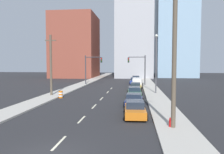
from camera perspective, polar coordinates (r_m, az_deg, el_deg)
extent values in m
cube|color=#ADA89E|center=(56.65, -5.94, -1.10)|extent=(2.83, 89.86, 0.17)
cube|color=#ADA89E|center=(55.47, 9.09, -1.23)|extent=(2.83, 89.86, 0.17)
cube|color=beige|center=(13.89, -13.64, -16.35)|extent=(0.16, 2.40, 0.01)
cube|color=beige|center=(18.86, -7.95, -10.91)|extent=(0.16, 2.40, 0.01)
cube|color=beige|center=(24.18, -4.70, -7.65)|extent=(0.16, 2.40, 0.01)
cube|color=beige|center=(29.27, -2.76, -5.66)|extent=(0.16, 2.40, 0.01)
cube|color=beige|center=(35.73, -1.12, -3.97)|extent=(0.16, 2.40, 0.01)
cube|color=beige|center=(40.96, -0.18, -3.00)|extent=(0.16, 2.40, 0.01)
cube|color=brown|center=(75.62, -9.49, 7.87)|extent=(14.00, 16.00, 20.80)
cube|color=#A8A8AD|center=(77.41, 5.83, 11.67)|extent=(12.00, 20.00, 31.17)
cube|color=#8CADC6|center=(82.56, 15.84, 11.43)|extent=(13.00, 20.00, 32.26)
cylinder|color=#38383D|center=(48.05, -6.92, 1.79)|extent=(0.24, 0.24, 6.43)
cylinder|color=#38383D|center=(47.68, -4.88, 5.18)|extent=(3.50, 0.16, 0.16)
cube|color=black|center=(47.36, -2.79, 4.44)|extent=(0.34, 0.32, 1.10)
cylinder|color=red|center=(47.20, -2.83, 4.85)|extent=(0.22, 0.04, 0.22)
cylinder|color=#593F0C|center=(47.19, -2.83, 4.44)|extent=(0.22, 0.04, 0.22)
cylinder|color=#0C3F14|center=(47.19, -2.82, 4.03)|extent=(0.22, 0.04, 0.22)
cylinder|color=#38383D|center=(46.85, 8.61, 1.73)|extent=(0.24, 0.24, 6.43)
cylinder|color=#38383D|center=(46.80, 6.49, 5.20)|extent=(3.50, 0.16, 0.16)
cube|color=black|center=(46.81, 4.34, 4.44)|extent=(0.34, 0.32, 1.10)
cylinder|color=red|center=(46.65, 4.33, 4.86)|extent=(0.22, 0.04, 0.22)
cylinder|color=#593F0C|center=(46.64, 4.33, 4.44)|extent=(0.22, 0.04, 0.22)
cylinder|color=#0C3F14|center=(46.64, 4.33, 4.03)|extent=(0.22, 0.04, 0.22)
cylinder|color=brown|center=(15.90, 15.95, 4.46)|extent=(0.32, 0.32, 9.99)
cylinder|color=brown|center=(32.32, -15.67, 2.86)|extent=(0.32, 0.32, 8.75)
cube|color=brown|center=(32.48, -15.77, 9.18)|extent=(1.60, 0.14, 0.14)
cylinder|color=orange|center=(30.63, -13.25, -5.17)|extent=(0.56, 0.56, 0.19)
cylinder|color=white|center=(30.60, -13.26, -4.82)|extent=(0.56, 0.56, 0.19)
cylinder|color=orange|center=(30.58, -13.26, -4.47)|extent=(0.56, 0.56, 0.19)
cylinder|color=white|center=(30.55, -13.27, -4.11)|extent=(0.56, 0.56, 0.19)
cylinder|color=orange|center=(30.53, -13.27, -3.76)|extent=(0.56, 0.56, 0.19)
cylinder|color=#4C4C51|center=(33.98, 11.44, 2.87)|extent=(0.20, 0.20, 8.65)
sphere|color=white|center=(34.23, 11.54, 10.50)|extent=(0.44, 0.44, 0.44)
cylinder|color=red|center=(16.59, 15.08, -11.89)|extent=(0.26, 0.26, 0.65)
sphere|color=red|center=(16.49, 15.11, -10.56)|extent=(0.23, 0.23, 0.23)
cube|color=orange|center=(19.64, 6.00, -8.81)|extent=(1.93, 4.36, 0.64)
cube|color=#1E2838|center=(19.52, 6.01, -7.04)|extent=(1.62, 2.00, 0.60)
cylinder|color=black|center=(20.96, 3.34, -8.49)|extent=(0.25, 0.67, 0.66)
cylinder|color=black|center=(21.03, 8.33, -8.48)|extent=(0.25, 0.67, 0.66)
cylinder|color=black|center=(18.37, 3.30, -10.23)|extent=(0.25, 0.67, 0.66)
cylinder|color=black|center=(18.45, 9.02, -10.20)|extent=(0.25, 0.67, 0.66)
cube|color=#141E47|center=(24.66, 5.77, -6.31)|extent=(2.03, 4.37, 0.61)
cube|color=#1E2838|center=(24.56, 5.78, -4.95)|extent=(1.69, 2.00, 0.57)
cylinder|color=black|center=(26.05, 3.85, -6.13)|extent=(0.25, 0.64, 0.63)
cylinder|color=black|center=(25.96, 8.02, -6.20)|extent=(0.25, 0.64, 0.63)
cylinder|color=black|center=(23.45, 3.27, -7.22)|extent=(0.25, 0.64, 0.63)
cylinder|color=black|center=(23.35, 7.91, -7.30)|extent=(0.25, 0.64, 0.63)
cube|color=#1E6033|center=(31.27, 5.88, -4.18)|extent=(1.96, 4.76, 0.60)
cube|color=#1E2838|center=(31.19, 5.88, -3.11)|extent=(1.67, 2.16, 0.57)
cylinder|color=black|center=(32.73, 4.15, -4.08)|extent=(0.24, 0.70, 0.69)
cylinder|color=black|center=(32.77, 7.48, -4.09)|extent=(0.24, 0.70, 0.69)
cylinder|color=black|center=(29.83, 4.11, -4.83)|extent=(0.24, 0.70, 0.69)
cylinder|color=black|center=(29.88, 7.76, -4.84)|extent=(0.24, 0.70, 0.69)
cube|color=gold|center=(37.35, 6.15, -2.89)|extent=(1.95, 4.71, 0.67)
cube|color=#1E2838|center=(37.28, 6.16, -1.91)|extent=(1.65, 2.15, 0.61)
cylinder|color=black|center=(38.84, 4.86, -2.93)|extent=(0.24, 0.62, 0.61)
cylinder|color=black|center=(38.78, 7.60, -2.95)|extent=(0.24, 0.62, 0.61)
cylinder|color=black|center=(35.98, 4.59, -3.45)|extent=(0.24, 0.62, 0.61)
cylinder|color=black|center=(35.92, 7.55, -3.48)|extent=(0.24, 0.62, 0.61)
cube|color=tan|center=(43.58, 6.65, -2.08)|extent=(2.23, 5.95, 0.44)
cube|color=silver|center=(43.21, 6.64, -1.06)|extent=(1.89, 3.71, 1.17)
cylinder|color=black|center=(45.44, 5.47, -1.91)|extent=(0.26, 0.72, 0.71)
cylinder|color=black|center=(45.36, 8.01, -1.94)|extent=(0.26, 0.72, 0.71)
cylinder|color=black|center=(41.83, 5.17, -2.39)|extent=(0.26, 0.72, 0.71)
cylinder|color=black|center=(41.75, 7.92, -2.42)|extent=(0.26, 0.72, 0.71)
cube|color=navy|center=(50.05, 5.92, -1.22)|extent=(2.07, 4.84, 0.70)
cube|color=#1E2838|center=(50.00, 5.92, -0.47)|extent=(1.71, 2.22, 0.63)
cylinder|color=black|center=(51.60, 4.98, -1.31)|extent=(0.25, 0.61, 0.60)
cylinder|color=black|center=(51.49, 7.05, -1.34)|extent=(0.25, 0.61, 0.60)
cylinder|color=black|center=(48.68, 4.71, -1.61)|extent=(0.25, 0.61, 0.60)
cylinder|color=black|center=(48.56, 6.91, -1.63)|extent=(0.25, 0.61, 0.60)
cube|color=black|center=(56.47, 6.23, -0.67)|extent=(2.10, 4.50, 0.68)
cube|color=#1E2838|center=(56.42, 6.24, -0.01)|extent=(1.74, 2.07, 0.62)
cylinder|color=black|center=(57.79, 5.20, -0.75)|extent=(0.26, 0.68, 0.67)
cylinder|color=black|center=(57.90, 7.09, -0.76)|extent=(0.26, 0.68, 0.67)
cylinder|color=black|center=(55.07, 5.32, -0.97)|extent=(0.26, 0.68, 0.67)
cylinder|color=black|center=(55.19, 7.31, -0.97)|extent=(0.26, 0.68, 0.67)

